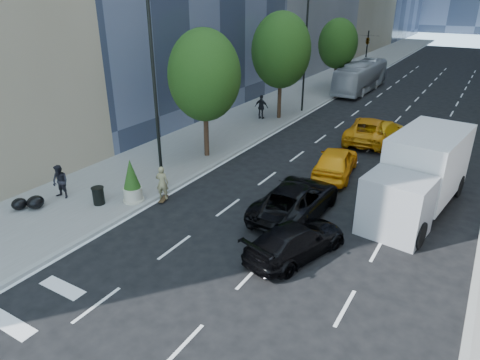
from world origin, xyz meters
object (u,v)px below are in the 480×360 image
Objects in this scene: planter_shrub at (132,182)px; trash_can at (98,196)px; skateboarder at (162,185)px; black_sedan_mercedes at (296,240)px; box_truck at (419,174)px; black_sedan_lincoln at (296,199)px; city_bus at (361,77)px.

trash_can is at bearing -138.26° from planter_shrub.
skateboarder reaches higher than black_sedan_mercedes.
box_truck is 14.85m from trash_can.
trash_can is (-8.29, -4.04, -0.22)m from black_sedan_lincoln.
skateboarder is at bearing 9.42° from black_sedan_mercedes.
planter_shrub is (-7.10, -2.99, 0.39)m from black_sedan_lincoln.
black_sedan_lincoln is at bearing -135.96° from box_truck.
city_bus is (0.80, 29.90, 0.61)m from skateboarder.
planter_shrub is at bearing -143.74° from box_truck.
black_sedan_lincoln is (6.10, 2.00, -0.06)m from skateboarder.
skateboarder reaches higher than black_sedan_lincoln.
skateboarder is 2.07× the size of trash_can.
city_bus is 12.87× the size of trash_can.
black_sedan_lincoln is 9.22m from trash_can.
box_truck is at bearing 29.90° from trash_can.
city_bus is at bearing 86.66° from planter_shrub.
planter_shrub is at bearing 22.22° from black_sedan_lincoln.
skateboarder is at bearing 44.59° from planter_shrub.
skateboarder is at bearing 17.57° from black_sedan_lincoln.
skateboarder reaches higher than trash_can.
city_bus reaches higher than skateboarder.
black_sedan_lincoln is at bearing -48.54° from black_sedan_mercedes.
black_sedan_mercedes is 5.67× the size of trash_can.
black_sedan_mercedes is at bearing -0.25° from planter_shrub.
black_sedan_lincoln is 2.63× the size of planter_shrub.
skateboarder is 6.42m from black_sedan_lincoln.
trash_can is (-2.19, -2.04, -0.28)m from skateboarder.
box_truck reaches higher than black_sedan_mercedes.
black_sedan_lincoln is 5.73m from box_truck.
black_sedan_lincoln is 3.32m from black_sedan_mercedes.
black_sedan_mercedes is at bearing 6.04° from trash_can.
city_bus is at bearing -79.83° from black_sedan_lincoln.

